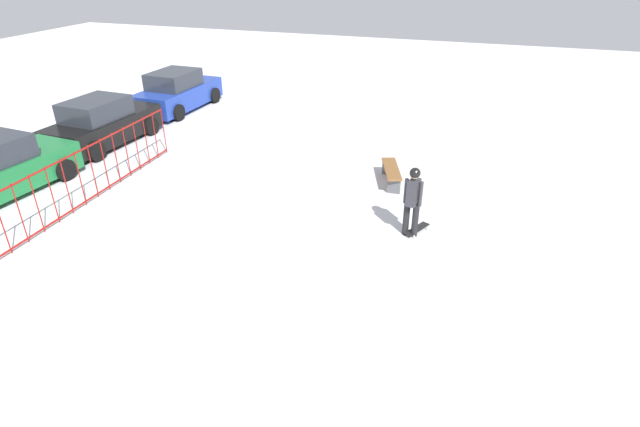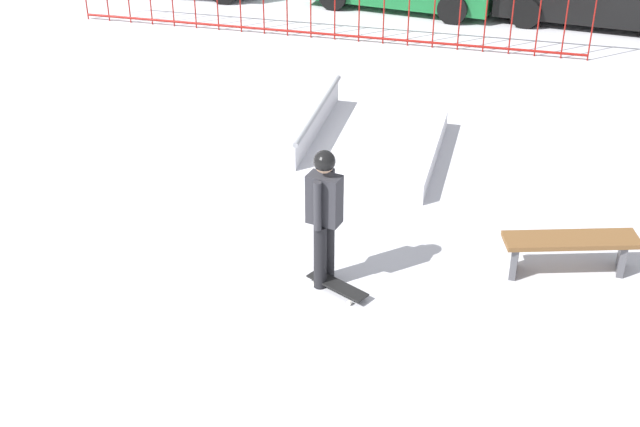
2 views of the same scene
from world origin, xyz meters
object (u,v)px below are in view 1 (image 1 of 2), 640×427
at_px(skateboard, 417,229).
at_px(parked_car_blue, 178,92).
at_px(skater, 413,197).
at_px(park_bench, 391,172).
at_px(parked_car_black, 102,124).
at_px(skate_ramp, 238,250).

distance_m(skateboard, parked_car_blue, 13.09).
height_order(skater, park_bench, skater).
distance_m(skater, parked_car_blue, 13.06).
bearing_deg(skater, parked_car_black, -94.56).
xyz_separation_m(skate_ramp, skater, (2.37, -3.32, 0.69)).
relative_size(skate_ramp, parked_car_blue, 1.32).
distance_m(skateboard, park_bench, 2.82).
bearing_deg(skateboard, park_bench, -129.98).
bearing_deg(parked_car_blue, skateboard, -120.66).
bearing_deg(park_bench, skate_ramp, 155.84).
bearing_deg(parked_car_blue, park_bench, -112.56).
relative_size(skater, parked_car_blue, 0.42).
xyz_separation_m(skateboard, parked_car_black, (2.61, 11.15, 0.65)).
distance_m(park_bench, parked_car_blue, 10.82).
distance_m(skate_ramp, skater, 4.13).
relative_size(skateboard, park_bench, 0.49).
height_order(skate_ramp, skateboard, skate_ramp).
bearing_deg(skateboard, skater, -10.68).
relative_size(park_bench, parked_car_black, 0.39).
bearing_deg(skater, skate_ramp, -44.72).
height_order(skate_ramp, park_bench, skate_ramp).
height_order(park_bench, parked_car_black, parked_car_black).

